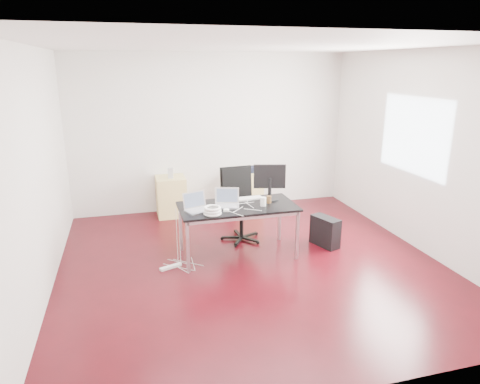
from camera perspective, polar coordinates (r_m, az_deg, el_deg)
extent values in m
plane|color=#33050B|center=(5.88, 1.42, -9.46)|extent=(5.00, 5.00, 0.00)
plane|color=silver|center=(5.29, 1.65, 18.96)|extent=(5.00, 5.00, 0.00)
plane|color=silver|center=(7.80, -3.78, 7.85)|extent=(5.00, 0.00, 5.00)
plane|color=silver|center=(3.20, 14.49, -5.63)|extent=(5.00, 0.00, 5.00)
plane|color=silver|center=(5.29, -25.44, 2.05)|extent=(0.00, 5.00, 5.00)
plane|color=silver|center=(6.57, 23.00, 4.91)|extent=(0.00, 5.00, 5.00)
plane|color=white|center=(6.68, 22.06, 6.94)|extent=(0.00, 1.50, 1.50)
cube|color=black|center=(5.87, -0.33, -1.96)|extent=(1.60, 0.80, 0.03)
cube|color=silver|center=(5.54, -6.96, -7.29)|extent=(0.04, 0.04, 0.70)
cube|color=silver|center=(6.18, -7.92, -4.73)|extent=(0.04, 0.04, 0.70)
cube|color=silver|center=(5.91, 7.64, -5.74)|extent=(0.04, 0.04, 0.70)
cube|color=silver|center=(6.52, 5.28, -3.50)|extent=(0.04, 0.04, 0.70)
cylinder|color=black|center=(6.53, 0.20, -4.47)|extent=(0.06, 0.06, 0.47)
cube|color=black|center=(6.44, 0.20, -2.27)|extent=(0.51, 0.50, 0.06)
cube|color=black|center=(6.54, -0.45, 0.84)|extent=(0.47, 0.13, 0.55)
cube|color=tan|center=(7.66, -9.16, -0.57)|extent=(0.50, 0.50, 0.70)
cube|color=tan|center=(7.91, 0.95, 0.21)|extent=(0.50, 0.50, 0.70)
cube|color=black|center=(6.46, 11.28, -5.18)|extent=(0.34, 0.49, 0.44)
cylinder|color=black|center=(7.92, -0.98, -1.36)|extent=(0.28, 0.28, 0.28)
cube|color=white|center=(5.81, -9.22, -9.83)|extent=(0.30, 0.16, 0.04)
cube|color=silver|center=(5.67, -5.49, -2.47)|extent=(0.39, 0.33, 0.01)
cube|color=silver|center=(5.73, -6.09, -1.05)|extent=(0.33, 0.16, 0.22)
cube|color=#475166|center=(5.72, -6.08, -1.07)|extent=(0.29, 0.13, 0.18)
cube|color=silver|center=(5.81, -1.74, -1.91)|extent=(0.38, 0.31, 0.01)
cube|color=silver|center=(5.89, -1.71, -0.47)|extent=(0.33, 0.13, 0.22)
cube|color=#475166|center=(5.88, -1.69, -0.49)|extent=(0.29, 0.11, 0.18)
cylinder|color=black|center=(6.13, 3.95, -0.93)|extent=(0.26, 0.26, 0.02)
cylinder|color=black|center=(6.08, 3.98, 0.51)|extent=(0.05, 0.05, 0.30)
cube|color=black|center=(6.05, 3.97, 2.09)|extent=(0.45, 0.16, 0.34)
cube|color=#475166|center=(6.08, 3.88, 2.16)|extent=(0.38, 0.10, 0.29)
cube|color=white|center=(6.13, 0.98, -0.88)|extent=(0.45, 0.17, 0.02)
cylinder|color=white|center=(5.84, 3.11, -1.29)|extent=(0.09, 0.09, 0.12)
cylinder|color=#4F351B|center=(5.97, 3.84, -1.00)|extent=(0.09, 0.09, 0.10)
torus|color=white|center=(5.52, -3.68, -2.84)|extent=(0.24, 0.24, 0.04)
torus|color=white|center=(5.51, -3.69, -2.49)|extent=(0.23, 0.23, 0.04)
torus|color=white|center=(5.50, -3.69, -2.13)|extent=(0.22, 0.22, 0.04)
cube|color=white|center=(5.63, -1.84, -2.45)|extent=(0.09, 0.09, 0.03)
cube|color=#9E9E9E|center=(7.47, -9.25, 2.50)|extent=(0.10, 0.09, 0.18)
cube|color=black|center=(7.82, 1.23, 3.02)|extent=(0.31, 0.25, 0.09)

